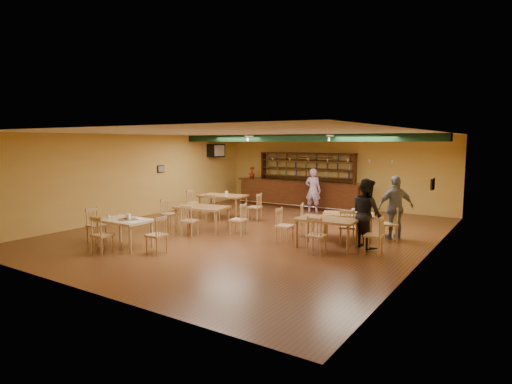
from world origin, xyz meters
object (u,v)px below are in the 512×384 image
Objects in this scene: dining_table_a at (223,206)px; patron_bar at (313,190)px; dining_table_d at (327,233)px; bar_counter at (299,194)px; dining_table_c at (202,219)px; dining_table_b at (348,226)px; near_table at (125,233)px; patron_right_a at (367,213)px.

patron_bar reaches higher than dining_table_a.
dining_table_d is 0.89× the size of patron_bar.
dining_table_c is at bearing -92.34° from bar_counter.
near_table reaches higher than dining_table_b.
near_table is at bearing -108.18° from dining_table_c.
bar_counter is at bearing 119.96° from dining_table_d.
dining_table_c is 5.29m from patron_bar.
bar_counter is 3.30× the size of patron_bar.
patron_bar is at bearing -38.56° from bar_counter.
patron_bar reaches higher than bar_counter.
bar_counter is at bearing -43.95° from patron_bar.
dining_table_d is (-0.05, -1.37, 0.03)m from dining_table_b.
patron_bar reaches higher than dining_table_c.
patron_right_a is (5.83, -1.48, 0.50)m from dining_table_a.
dining_table_b is (3.83, -4.34, -0.21)m from bar_counter.
dining_table_a is 1.18× the size of near_table.
dining_table_a is 5.08m from dining_table_b.
dining_table_a is 1.05× the size of dining_table_c.
near_table is at bearing 72.37° from patron_bar.
dining_table_c is (-0.24, -5.94, -0.18)m from bar_counter.
dining_table_d is 1.11× the size of near_table.
dining_table_c is 4.96m from patron_right_a.
bar_counter is 4.10× the size of near_table.
dining_table_b is at bearing -48.56° from bar_counter.
near_table is (-4.47, -4.23, 0.02)m from dining_table_b.
dining_table_a reaches higher than dining_table_b.
near_table is (-4.42, -2.86, -0.01)m from dining_table_d.
patron_bar is (1.68, 7.74, 0.49)m from near_table.
dining_table_a is 0.95× the size of patron_bar.
dining_table_d is at bearing -56.48° from bar_counter.
near_table is (-0.40, -2.63, -0.02)m from dining_table_c.
dining_table_a is at bearing 95.32° from near_table.
dining_table_c reaches higher than near_table.
dining_table_d is 0.85× the size of patron_right_a.
dining_table_b is 0.91× the size of dining_table_c.
near_table is at bearing -92.22° from dining_table_a.
patron_bar is (-2.74, 4.88, 0.48)m from dining_table_d.
dining_table_a is at bearing 153.09° from dining_table_b.
patron_bar reaches higher than dining_table_b.
dining_table_d reaches higher than dining_table_b.
near_table is at bearing -94.30° from bar_counter.
near_table is (-0.64, -8.56, -0.19)m from bar_counter.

